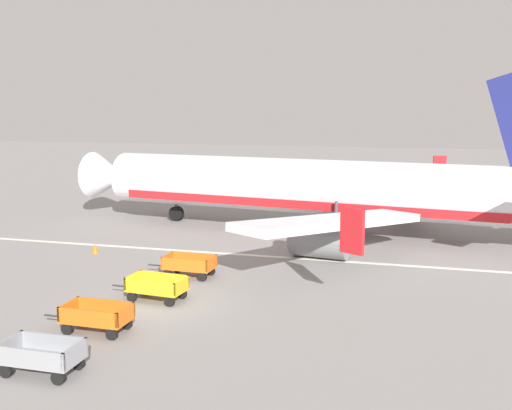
{
  "coord_description": "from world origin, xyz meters",
  "views": [
    {
      "loc": [
        10.67,
        -23.07,
        8.38
      ],
      "look_at": [
        1.46,
        10.3,
        2.8
      ],
      "focal_mm": 42.17,
      "sensor_mm": 36.0,
      "label": 1
    }
  ],
  "objects_px": {
    "baggage_cart_third_in_row": "(157,287)",
    "traffic_cone_near_plane": "(95,248)",
    "baggage_cart_fourth_in_row": "(189,265)",
    "baggage_cart_nearest": "(41,355)",
    "baggage_cart_second_in_row": "(96,317)",
    "airplane": "(324,189)"
  },
  "relations": [
    {
      "from": "airplane",
      "to": "traffic_cone_near_plane",
      "type": "xyz_separation_m",
      "value": [
        -12.04,
        -9.12,
        -2.78
      ]
    },
    {
      "from": "airplane",
      "to": "baggage_cart_third_in_row",
      "type": "distance_m",
      "value": 17.14
    },
    {
      "from": "airplane",
      "to": "baggage_cart_third_in_row",
      "type": "relative_size",
      "value": 10.44
    },
    {
      "from": "baggage_cart_second_in_row",
      "to": "traffic_cone_near_plane",
      "type": "relative_size",
      "value": 6.43
    },
    {
      "from": "baggage_cart_nearest",
      "to": "baggage_cart_third_in_row",
      "type": "height_order",
      "value": "same"
    },
    {
      "from": "baggage_cart_second_in_row",
      "to": "baggage_cart_nearest",
      "type": "bearing_deg",
      "value": -87.08
    },
    {
      "from": "baggage_cart_third_in_row",
      "to": "traffic_cone_near_plane",
      "type": "distance_m",
      "value": 10.17
    },
    {
      "from": "baggage_cart_nearest",
      "to": "baggage_cart_third_in_row",
      "type": "xyz_separation_m",
      "value": [
        0.39,
        7.82,
        0.0
      ]
    },
    {
      "from": "baggage_cart_second_in_row",
      "to": "baggage_cart_third_in_row",
      "type": "relative_size",
      "value": 0.99
    },
    {
      "from": "baggage_cart_third_in_row",
      "to": "traffic_cone_near_plane",
      "type": "height_order",
      "value": "baggage_cart_third_in_row"
    },
    {
      "from": "baggage_cart_second_in_row",
      "to": "baggage_cart_third_in_row",
      "type": "height_order",
      "value": "same"
    },
    {
      "from": "baggage_cart_fourth_in_row",
      "to": "traffic_cone_near_plane",
      "type": "distance_m",
      "value": 7.91
    },
    {
      "from": "baggage_cart_nearest",
      "to": "baggage_cart_second_in_row",
      "type": "height_order",
      "value": "same"
    },
    {
      "from": "baggage_cart_fourth_in_row",
      "to": "traffic_cone_near_plane",
      "type": "relative_size",
      "value": 6.46
    },
    {
      "from": "baggage_cart_nearest",
      "to": "traffic_cone_near_plane",
      "type": "height_order",
      "value": "baggage_cart_nearest"
    },
    {
      "from": "baggage_cart_fourth_in_row",
      "to": "baggage_cart_second_in_row",
      "type": "bearing_deg",
      "value": -94.02
    },
    {
      "from": "traffic_cone_near_plane",
      "to": "baggage_cart_fourth_in_row",
      "type": "bearing_deg",
      "value": -24.3
    },
    {
      "from": "baggage_cart_second_in_row",
      "to": "traffic_cone_near_plane",
      "type": "bearing_deg",
      "value": 120.55
    },
    {
      "from": "baggage_cart_nearest",
      "to": "baggage_cart_third_in_row",
      "type": "relative_size",
      "value": 0.99
    },
    {
      "from": "baggage_cart_fourth_in_row",
      "to": "traffic_cone_near_plane",
      "type": "height_order",
      "value": "baggage_cart_fourth_in_row"
    },
    {
      "from": "airplane",
      "to": "baggage_cart_nearest",
      "type": "bearing_deg",
      "value": -102.2
    },
    {
      "from": "baggage_cart_second_in_row",
      "to": "baggage_cart_fourth_in_row",
      "type": "distance_m",
      "value": 8.02
    }
  ]
}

